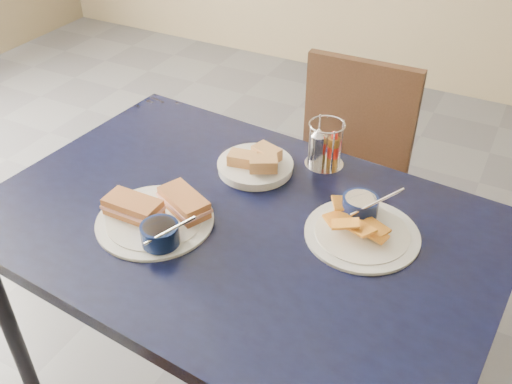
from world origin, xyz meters
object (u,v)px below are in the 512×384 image
at_px(bread_basket, 256,164).
at_px(condiment_caddy, 324,147).
at_px(sandwich_plate, 158,216).
at_px(plantain_plate, 361,223).
at_px(dining_table, 238,239).
at_px(chair_far, 347,166).

xyz_separation_m(bread_basket, condiment_caddy, (0.15, 0.12, 0.04)).
relative_size(sandwich_plate, plantain_plate, 1.12).
distance_m(sandwich_plate, plantain_plate, 0.49).
height_order(dining_table, sandwich_plate, sandwich_plate).
bearing_deg(chair_far, plantain_plate, -69.08).
bearing_deg(bread_basket, dining_table, -74.08).
height_order(sandwich_plate, condiment_caddy, condiment_caddy).
xyz_separation_m(plantain_plate, condiment_caddy, (-0.19, 0.22, 0.04)).
bearing_deg(chair_far, dining_table, -93.35).
height_order(chair_far, plantain_plate, plantain_plate).
relative_size(plantain_plate, bread_basket, 1.33).
height_order(sandwich_plate, plantain_plate, same).
distance_m(chair_far, plantain_plate, 0.72).
bearing_deg(chair_far, sandwich_plate, -104.15).
distance_m(dining_table, chair_far, 0.76).
bearing_deg(condiment_caddy, dining_table, -105.51).
distance_m(sandwich_plate, bread_basket, 0.33).
bearing_deg(sandwich_plate, plantain_plate, 24.97).
bearing_deg(bread_basket, condiment_caddy, 37.26).
xyz_separation_m(chair_far, condiment_caddy, (0.05, -0.40, 0.31)).
bearing_deg(dining_table, plantain_plate, 20.75).
relative_size(bread_basket, condiment_caddy, 1.53).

